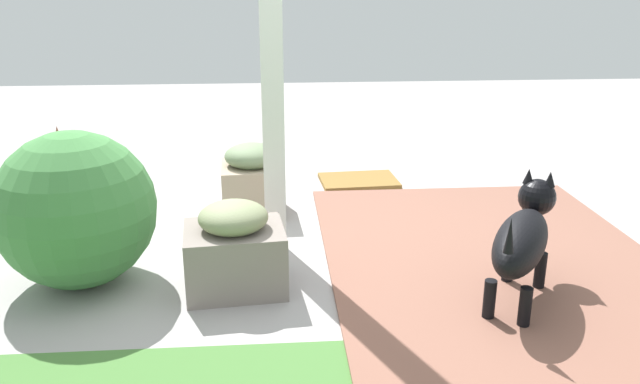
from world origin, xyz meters
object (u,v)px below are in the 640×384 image
at_px(porch_pillar, 272,52).
at_px(doormat, 359,181).
at_px(stone_planter_nearest, 253,181).
at_px(dog, 523,237).
at_px(round_shrub, 76,210).
at_px(stone_planter_mid, 235,249).
at_px(terracotta_pot_spiky, 63,173).

height_order(porch_pillar, doormat, porch_pillar).
height_order(stone_planter_nearest, dog, dog).
xyz_separation_m(porch_pillar, dog, (-1.14, 0.64, -0.78)).
height_order(stone_planter_nearest, round_shrub, round_shrub).
height_order(dog, doormat, dog).
relative_size(porch_pillar, stone_planter_mid, 4.29).
bearing_deg(round_shrub, doormat, -136.43).
distance_m(terracotta_pot_spiky, doormat, 2.06).
xyz_separation_m(stone_planter_nearest, stone_planter_mid, (0.06, 1.06, -0.01)).
bearing_deg(doormat, dog, 105.24).
height_order(porch_pillar, stone_planter_mid, porch_pillar).
bearing_deg(porch_pillar, stone_planter_nearest, -77.56).
relative_size(round_shrub, doormat, 1.38).
bearing_deg(stone_planter_nearest, round_shrub, 48.27).
relative_size(stone_planter_mid, terracotta_pot_spiky, 0.87).
height_order(round_shrub, dog, round_shrub).
distance_m(stone_planter_nearest, dog, 1.82).
bearing_deg(stone_planter_nearest, stone_planter_mid, 86.63).
xyz_separation_m(terracotta_pot_spiky, dog, (-2.49, 1.33, 0.04)).
xyz_separation_m(round_shrub, dog, (-2.12, 0.35, -0.06)).
bearing_deg(porch_pillar, stone_planter_mid, 64.47).
distance_m(terracotta_pot_spiky, dog, 2.82).
bearing_deg(terracotta_pot_spiky, dog, 151.77).
bearing_deg(doormat, terracotta_pot_spiky, 15.29).
bearing_deg(terracotta_pot_spiky, stone_planter_mid, 135.64).
distance_m(porch_pillar, stone_planter_nearest, 1.10).
distance_m(round_shrub, dog, 2.15).
relative_size(round_shrub, terracotta_pot_spiky, 1.32).
xyz_separation_m(stone_planter_nearest, round_shrub, (0.83, 0.93, 0.17)).
distance_m(porch_pillar, doormat, 1.76).
xyz_separation_m(stone_planter_mid, doormat, (-0.84, -1.65, -0.19)).
relative_size(stone_planter_mid, dog, 0.68).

